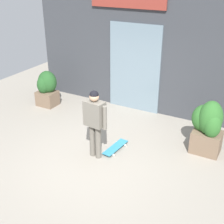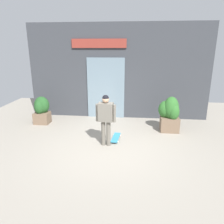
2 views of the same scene
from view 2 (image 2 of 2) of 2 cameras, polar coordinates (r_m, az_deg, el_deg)
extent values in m
plane|color=gray|center=(6.59, -0.55, -9.44)|extent=(12.00, 12.00, 0.00)
cube|color=#383A3F|center=(9.02, 1.63, 10.62)|extent=(7.44, 0.25, 3.86)
cube|color=slate|center=(9.03, -1.66, 6.31)|extent=(1.56, 0.06, 2.52)
cube|color=maroon|center=(8.89, -3.53, 17.80)|extent=(2.19, 0.05, 0.35)
cylinder|color=#666056|center=(6.62, -2.31, -5.58)|extent=(0.13, 0.13, 0.79)
cylinder|color=#666056|center=(6.58, -0.95, -5.69)|extent=(0.13, 0.13, 0.79)
cube|color=#6B665B|center=(6.37, -1.68, -0.01)|extent=(0.46, 0.30, 0.56)
cylinder|color=#6B665B|center=(6.44, -3.97, -0.14)|extent=(0.09, 0.09, 0.53)
cylinder|color=#6B665B|center=(6.33, 0.65, -0.42)|extent=(0.09, 0.09, 0.53)
sphere|color=tan|center=(6.27, -1.71, 3.38)|extent=(0.20, 0.20, 0.20)
sphere|color=black|center=(6.26, -1.72, 3.70)|extent=(0.19, 0.19, 0.19)
cube|color=teal|center=(7.11, 1.02, -6.77)|extent=(0.28, 0.81, 0.02)
cylinder|color=silver|center=(7.38, 0.46, -6.20)|extent=(0.03, 0.06, 0.05)
cylinder|color=silver|center=(7.35, 2.26, -6.33)|extent=(0.03, 0.06, 0.05)
cylinder|color=silver|center=(6.92, -0.31, -7.84)|extent=(0.03, 0.06, 0.05)
cylinder|color=silver|center=(6.88, 1.62, -8.00)|extent=(0.03, 0.06, 0.05)
cube|color=brown|center=(8.95, -18.09, -1.50)|extent=(0.58, 0.49, 0.44)
ellipsoid|color=#235123|center=(8.86, -18.21, 1.76)|extent=(0.58, 0.52, 0.68)
ellipsoid|color=#235123|center=(8.79, -18.76, 1.23)|extent=(0.39, 0.44, 0.56)
cube|color=brown|center=(8.00, 15.03, -3.16)|extent=(0.65, 0.51, 0.52)
ellipsoid|color=#2D6628|center=(7.83, 15.47, 1.03)|extent=(0.53, 0.55, 0.81)
ellipsoid|color=#2D6628|center=(7.74, 16.16, 0.00)|extent=(0.38, 0.36, 0.57)
ellipsoid|color=#2D6628|center=(7.91, 14.18, 0.71)|extent=(0.54, 0.51, 0.64)
camera|label=1|loc=(2.74, 77.47, 25.23)|focal=49.01mm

